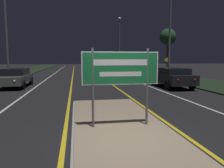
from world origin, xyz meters
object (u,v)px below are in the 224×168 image
Objects in this scene: streetlight_right_far at (119,38)px; warning_sign at (167,65)px; car_approaching_0 at (15,77)px; car_receding_0 at (172,77)px; car_receding_2 at (120,67)px; car_receding_1 at (109,71)px; streetlight_right_near at (170,12)px; highway_sign at (121,71)px; streetlight_left_near at (5,5)px.

streetlight_right_far is 13.89m from warning_sign.
car_receding_0 is at bearing -10.58° from car_approaching_0.
car_receding_2 is at bearing 89.18° from car_receding_0.
car_receding_1 is 10.54m from car_approaching_0.
streetlight_right_far is at bearing 91.00° from streetlight_right_near.
car_receding_0 reaches higher than car_approaching_0.
car_receding_1 is at bearing 82.38° from highway_sign.
highway_sign is at bearing -117.22° from warning_sign.
streetlight_right_far is 23.10m from car_receding_0.
highway_sign is 0.49× the size of car_receding_2.
streetlight_right_far reaches higher than car_receding_0.
car_receding_2 reaches higher than car_approaching_0.
streetlight_right_far is (12.98, 18.42, -0.59)m from streetlight_left_near.
streetlight_left_near is 13.38m from streetlight_right_near.
streetlight_right_far is 4.23× the size of warning_sign.
car_receding_0 is (12.27, -4.14, -5.52)m from streetlight_left_near.
car_receding_2 is (3.54, 11.21, 0.00)m from car_receding_1.
car_receding_1 is at bearing 125.56° from streetlight_right_near.
car_receding_2 is at bearing 78.44° from highway_sign.
warning_sign is (9.44, 18.36, -0.33)m from highway_sign.
car_approaching_0 is (-5.67, 10.73, -0.99)m from highway_sign.
warning_sign is at bearing 26.79° from car_approaching_0.
car_receding_0 is at bearing -91.80° from streetlight_right_far.
streetlight_right_far is 1.95× the size of car_receding_2.
car_receding_1 is 11.76m from car_receding_2.
streetlight_right_far is at bearing 59.66° from car_approaching_0.
highway_sign is 15.11m from streetlight_left_near.
streetlight_left_near is 6.00m from car_approaching_0.
streetlight_left_near is 17.74m from warning_sign.
streetlight_right_near is 19.63m from streetlight_right_far.
car_receding_0 is at bearing -18.66° from streetlight_left_near.
warning_sign is at bearing -71.16° from car_receding_2.
streetlight_right_far is (-0.34, 19.63, -0.31)m from streetlight_right_near.
car_receding_2 is at bearing 57.38° from car_approaching_0.
car_receding_1 is at bearing -173.66° from warning_sign.
streetlight_right_far is at bearing 88.20° from car_receding_0.
car_receding_2 is (5.89, 28.78, -0.95)m from highway_sign.
highway_sign is at bearing -101.56° from car_receding_2.
car_receding_0 is 0.91× the size of car_receding_1.
car_receding_0 is 2.05× the size of warning_sign.
streetlight_right_far is at bearing 78.56° from highway_sign.
car_approaching_0 is (-11.55, -18.05, -0.04)m from car_receding_2.
car_receding_2 is (0.29, 20.16, 0.00)m from car_receding_0.
warning_sign reaches higher than car_receding_0.
streetlight_right_near is at bearing 3.85° from car_approaching_0.
car_approaching_0 is (-11.97, -20.46, -4.96)m from streetlight_right_far.
highway_sign is 29.39m from car_receding_2.
streetlight_right_near is 2.02× the size of car_receding_0.
streetlight_right_near is 1.90× the size of car_receding_2.
streetlight_left_near reaches higher than streetlight_right_far.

